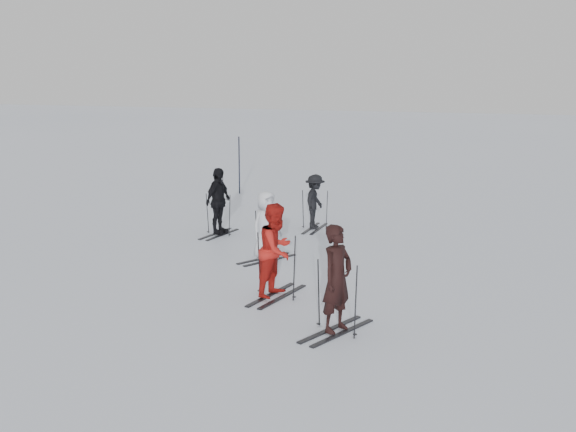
{
  "coord_description": "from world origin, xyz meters",
  "views": [
    {
      "loc": [
        5.33,
        -14.85,
        4.44
      ],
      "look_at": [
        0.0,
        1.0,
        1.0
      ],
      "focal_mm": 45.0,
      "sensor_mm": 36.0,
      "label": 1
    }
  ],
  "objects_px": {
    "skier_uphill_far": "(315,202)",
    "piste_marker": "(239,165)",
    "skier_near_dark": "(337,280)",
    "skier_uphill_left": "(218,202)",
    "skier_red": "(276,251)",
    "skier_grey": "(266,226)"
  },
  "relations": [
    {
      "from": "skier_near_dark",
      "to": "skier_red",
      "type": "height_order",
      "value": "skier_near_dark"
    },
    {
      "from": "skier_grey",
      "to": "skier_uphill_far",
      "type": "height_order",
      "value": "skier_grey"
    },
    {
      "from": "skier_grey",
      "to": "piste_marker",
      "type": "height_order",
      "value": "piste_marker"
    },
    {
      "from": "skier_near_dark",
      "to": "skier_grey",
      "type": "distance_m",
      "value": 4.93
    },
    {
      "from": "skier_near_dark",
      "to": "skier_uphill_left",
      "type": "xyz_separation_m",
      "value": [
        -4.91,
        6.12,
        -0.03
      ]
    },
    {
      "from": "skier_grey",
      "to": "skier_uphill_far",
      "type": "relative_size",
      "value": 1.07
    },
    {
      "from": "skier_near_dark",
      "to": "piste_marker",
      "type": "height_order",
      "value": "piste_marker"
    },
    {
      "from": "skier_near_dark",
      "to": "skier_red",
      "type": "distance_m",
      "value": 2.23
    },
    {
      "from": "skier_near_dark",
      "to": "skier_red",
      "type": "bearing_deg",
      "value": 69.0
    },
    {
      "from": "skier_uphill_far",
      "to": "skier_grey",
      "type": "bearing_deg",
      "value": 178.2
    },
    {
      "from": "skier_uphill_far",
      "to": "piste_marker",
      "type": "distance_m",
      "value": 6.34
    },
    {
      "from": "skier_near_dark",
      "to": "skier_grey",
      "type": "bearing_deg",
      "value": 56.44
    },
    {
      "from": "skier_red",
      "to": "piste_marker",
      "type": "relative_size",
      "value": 0.9
    },
    {
      "from": "skier_uphill_far",
      "to": "skier_red",
      "type": "bearing_deg",
      "value": -170.15
    },
    {
      "from": "skier_uphill_left",
      "to": "piste_marker",
      "type": "relative_size",
      "value": 0.88
    },
    {
      "from": "skier_near_dark",
      "to": "piste_marker",
      "type": "xyz_separation_m",
      "value": [
        -6.86,
        12.35,
        0.1
      ]
    },
    {
      "from": "skier_near_dark",
      "to": "skier_uphill_far",
      "type": "height_order",
      "value": "skier_near_dark"
    },
    {
      "from": "skier_red",
      "to": "skier_uphill_left",
      "type": "relative_size",
      "value": 1.03
    },
    {
      "from": "skier_uphill_far",
      "to": "piste_marker",
      "type": "xyz_separation_m",
      "value": [
        -4.22,
        4.73,
        0.27
      ]
    },
    {
      "from": "skier_near_dark",
      "to": "piste_marker",
      "type": "bearing_deg",
      "value": 51.22
    },
    {
      "from": "skier_red",
      "to": "skier_grey",
      "type": "bearing_deg",
      "value": 35.72
    },
    {
      "from": "skier_uphill_far",
      "to": "piste_marker",
      "type": "height_order",
      "value": "piste_marker"
    }
  ]
}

